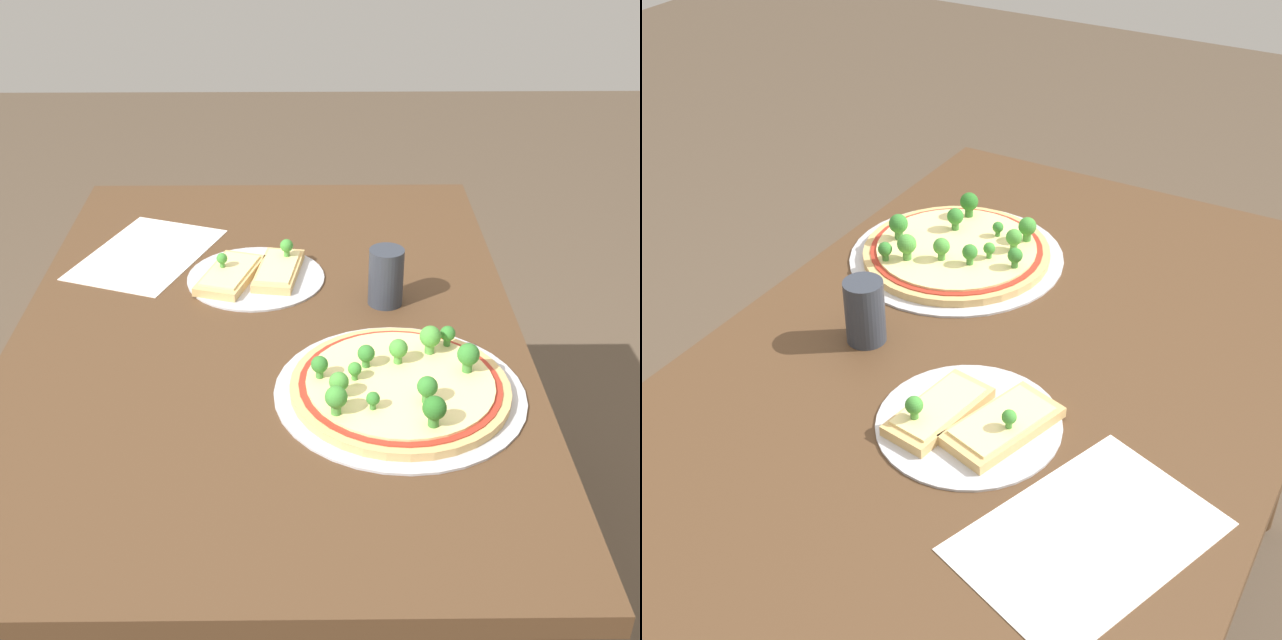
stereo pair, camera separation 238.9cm
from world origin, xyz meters
TOP-DOWN VIEW (x-y plane):
  - ground_plane at (0.00, 0.00)m, footprint 8.00×8.00m
  - dining_table at (0.00, 0.00)m, footprint 1.30×0.87m
  - pizza_tray_whole at (0.21, 0.21)m, footprint 0.39×0.39m
  - pizza_tray_slice at (-0.17, -0.03)m, footprint 0.26×0.26m
  - drinking_cup at (-0.07, 0.21)m, footprint 0.06×0.06m
  - paper_menu at (-0.28, -0.25)m, footprint 0.37×0.31m

SIDE VIEW (x-z plane):
  - ground_plane at x=0.00m, z-range 0.00..0.00m
  - dining_table at x=0.00m, z-range 0.28..1.01m
  - paper_menu at x=-0.28m, z-range 0.73..0.73m
  - pizza_tray_slice at x=-0.17m, z-range 0.71..0.77m
  - pizza_tray_whole at x=0.21m, z-range 0.71..0.78m
  - drinking_cup at x=-0.07m, z-range 0.73..0.84m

